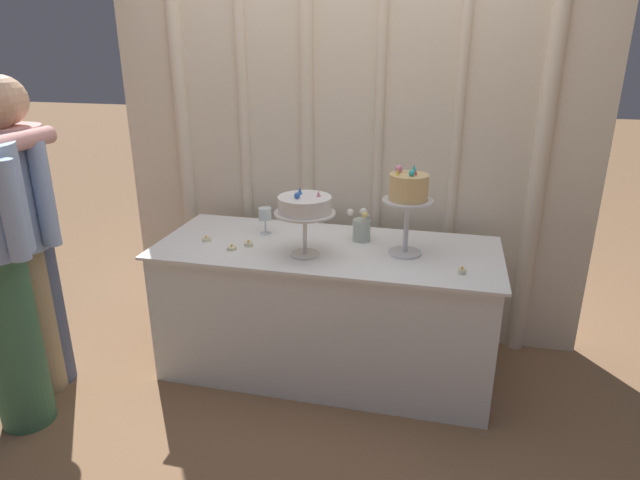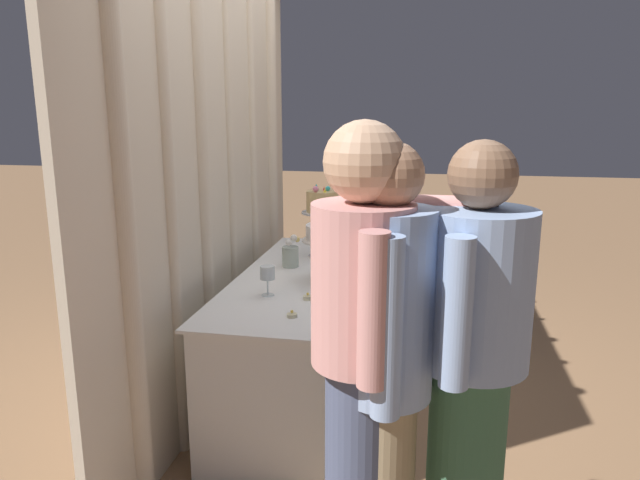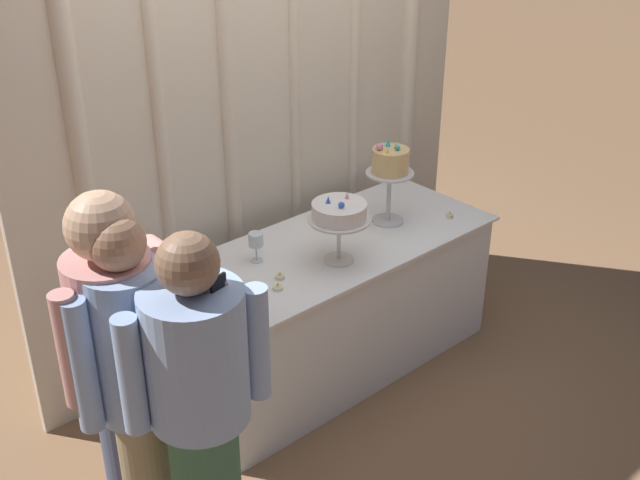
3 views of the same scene
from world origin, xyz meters
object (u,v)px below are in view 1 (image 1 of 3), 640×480
Objects in this scene: cake_display_nearleft at (305,208)px; flower_vase at (361,228)px; cake_table at (326,309)px; tealight_near_right at (249,244)px; tealight_far_right at (462,271)px; guest_girl_blue_dress at (25,223)px; guest_man_pink_jacket at (18,235)px; wine_glass at (265,215)px; tealight_far_left at (207,239)px; tealight_near_left at (232,248)px; cake_display_nearright at (408,193)px.

flower_vase is at bearing 49.32° from cake_display_nearleft.
cake_table is 5.26× the size of cake_display_nearleft.
cake_display_nearleft is 0.41m from tealight_near_right.
guest_girl_blue_dress is at bearing -172.45° from tealight_far_right.
tealight_far_right is at bearing 9.37° from guest_man_pink_jacket.
wine_glass reaches higher than cake_table.
tealight_far_left is 0.94× the size of tealight_near_left.
guest_girl_blue_dress reaches higher than tealight_far_left.
cake_display_nearright is 9.61× the size of tealight_far_left.
tealight_near_right is at bearing 20.78° from guest_girl_blue_dress.
guest_man_pink_jacket is (-1.85, -0.55, -0.19)m from cake_display_nearright.
tealight_near_left is 1.18m from tealight_far_right.
cake_table is 1.16× the size of guest_man_pink_jacket.
guest_man_pink_jacket is (-1.43, -0.55, 0.51)m from cake_table.
cake_display_nearright reaches higher than flower_vase.
cake_display_nearleft is at bearing -9.76° from tealight_near_right.
cake_display_nearleft is 0.22× the size of guest_man_pink_jacket.
guest_girl_blue_dress is at bearing -161.52° from tealight_near_left.
cake_display_nearright is 0.84m from wine_glass.
cake_display_nearleft reaches higher than flower_vase.
flower_vase is at bearing 150.78° from cake_display_nearright.
tealight_near_right is (-0.57, -0.23, -0.06)m from flower_vase.
cake_display_nearright is at bearing 15.88° from cake_display_nearleft.
tealight_far_left is at bearing 174.64° from tealight_far_right.
tealight_near_left is at bearing 22.26° from guest_man_pink_jacket.
cake_table is at bearing 179.35° from cake_display_nearright.
tealight_near_right is 0.03× the size of guest_man_pink_jacket.
guest_girl_blue_dress is at bearing -166.15° from cake_display_nearleft.
wine_glass is at bearing 34.67° from tealight_far_left.
cake_display_nearright is at bearing -29.22° from flower_vase.
flower_vase is at bearing 14.06° from tealight_far_left.
tealight_near_left is at bearing -161.59° from cake_table.
tealight_far_right is (1.18, -0.04, 0.00)m from tealight_near_left.
tealight_near_right is at bearing -158.46° from flower_vase.
tealight_far_right is at bearing -1.89° from tealight_near_left.
cake_display_nearleft reaches higher than tealight_near_right.
cake_display_nearright is at bearing 9.79° from tealight_near_left.
tealight_far_right is (0.70, -0.20, 0.38)m from cake_table.
tealight_near_right reaches higher than tealight_near_left.
cake_display_nearright is at bearing 5.84° from tealight_near_right.
tealight_near_left is at bearing -155.23° from flower_vase.
tealight_far_left is 0.20m from tealight_near_left.
cake_display_nearleft is 7.36× the size of tealight_near_right.
wine_glass reaches higher than tealight_far_right.
wine_glass is (-0.31, 0.27, -0.14)m from cake_display_nearleft.
tealight_far_right reaches higher than cake_table.
flower_vase is at bearing 1.57° from wine_glass.
flower_vase is (-0.25, 0.14, -0.25)m from cake_display_nearright.
tealight_near_left is at bearing 18.48° from guest_girl_blue_dress.
cake_table is at bearing 12.28° from tealight_near_right.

